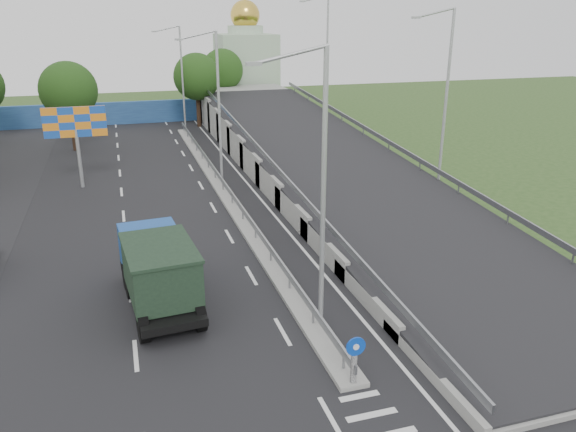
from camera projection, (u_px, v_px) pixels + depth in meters
name	position (u px, v px, depth m)	size (l,w,h in m)	color
road_surface	(186.00, 216.00, 32.97)	(26.00, 90.00, 0.04)	black
median	(223.00, 191.00, 37.36)	(1.00, 44.00, 0.20)	gray
overpass_ramp	(329.00, 159.00, 38.87)	(10.00, 50.00, 3.50)	gray
median_guardrail	(223.00, 182.00, 37.14)	(0.09, 44.00, 0.71)	gray
sign_bollard	(354.00, 360.00, 17.39)	(0.64, 0.23, 1.67)	black
lamp_post_near	(318.00, 179.00, 19.26)	(2.74, 0.18, 10.08)	#B2B5B7
lamp_post_mid	(216.00, 100.00, 37.27)	(2.74, 0.18, 10.08)	#B2B5B7
lamp_post_far	(180.00, 73.00, 55.28)	(2.74, 0.18, 10.08)	#B2B5B7
blue_wall	(138.00, 112.00, 61.11)	(30.00, 0.50, 2.40)	navy
church	(246.00, 65.00, 70.78)	(7.00, 7.00, 13.80)	#B2CCAD
billboard	(75.00, 127.00, 37.11)	(4.00, 0.24, 5.50)	#B2B5B7
tree_left_mid	(68.00, 90.00, 47.31)	(4.80, 4.80, 7.60)	black
tree_median_far	(197.00, 77.00, 57.82)	(4.80, 4.80, 7.60)	black
tree_ramp_far	(222.00, 70.00, 65.22)	(4.80, 4.80, 7.60)	black
dump_truck	(158.00, 268.00, 22.37)	(2.98, 6.74, 2.89)	black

